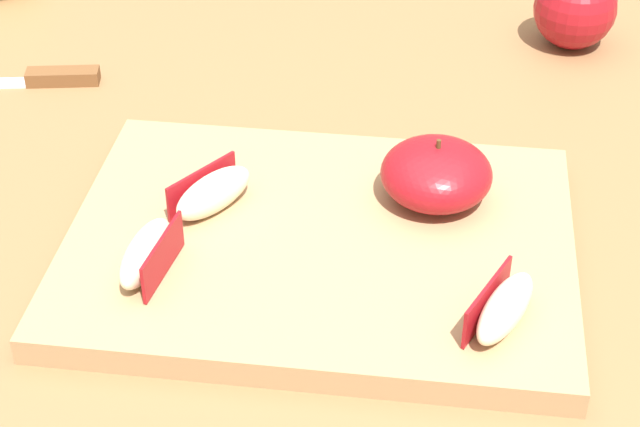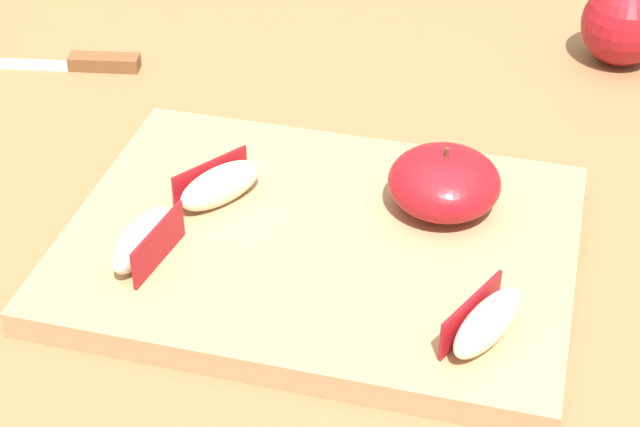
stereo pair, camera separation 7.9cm
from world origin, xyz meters
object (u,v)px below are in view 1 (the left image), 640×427
(paring_knife, at_px, (49,78))
(apple_wedge_front, at_px, (504,308))
(cutting_board, at_px, (320,246))
(apple_half_skin_up, at_px, (436,174))
(whole_apple_red_delicious, at_px, (575,8))
(apple_wedge_middle, at_px, (147,253))
(apple_wedge_near_knife, at_px, (213,192))

(paring_knife, bearing_deg, apple_wedge_front, -36.23)
(cutting_board, xyz_separation_m, apple_half_skin_up, (0.08, 0.06, 0.03))
(cutting_board, distance_m, apple_wedge_front, 0.16)
(apple_half_skin_up, relative_size, whole_apple_red_delicious, 0.95)
(cutting_board, xyz_separation_m, apple_wedge_middle, (-0.12, -0.06, 0.03))
(cutting_board, relative_size, paring_knife, 2.38)
(apple_wedge_middle, bearing_deg, apple_wedge_front, -5.75)
(apple_wedge_front, bearing_deg, whole_apple_red_delicious, 80.77)
(paring_knife, distance_m, whole_apple_red_delicious, 0.53)
(apple_wedge_middle, xyz_separation_m, paring_knife, (-0.18, 0.29, -0.03))
(apple_wedge_front, bearing_deg, cutting_board, 148.13)
(apple_wedge_near_knife, distance_m, whole_apple_red_delicious, 0.47)
(cutting_board, bearing_deg, apple_half_skin_up, 34.63)
(apple_wedge_front, xyz_separation_m, paring_knife, (-0.43, 0.32, -0.03))
(paring_knife, bearing_deg, apple_wedge_near_knife, -45.18)
(cutting_board, xyz_separation_m, apple_wedge_near_knife, (-0.09, 0.02, 0.03))
(apple_half_skin_up, xyz_separation_m, apple_wedge_middle, (-0.20, -0.12, -0.01))
(apple_wedge_middle, bearing_deg, apple_half_skin_up, 30.14)
(apple_wedge_near_knife, distance_m, apple_wedge_front, 0.25)
(apple_wedge_middle, height_order, whole_apple_red_delicious, whole_apple_red_delicious)
(apple_wedge_near_knife, relative_size, paring_knife, 0.47)
(whole_apple_red_delicious, bearing_deg, apple_wedge_front, -99.23)
(apple_wedge_middle, bearing_deg, paring_knife, 121.61)
(apple_wedge_front, distance_m, paring_knife, 0.54)
(cutting_board, bearing_deg, apple_wedge_near_knife, 166.27)
(apple_wedge_front, bearing_deg, apple_wedge_middle, 174.25)
(apple_wedge_middle, distance_m, whole_apple_red_delicious, 0.55)
(cutting_board, distance_m, whole_apple_red_delicious, 0.44)
(cutting_board, height_order, apple_wedge_front, apple_wedge_front)
(cutting_board, xyz_separation_m, whole_apple_red_delicious, (0.21, 0.38, 0.03))
(apple_wedge_middle, height_order, paring_knife, apple_wedge_middle)
(apple_half_skin_up, bearing_deg, whole_apple_red_delicious, 68.45)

